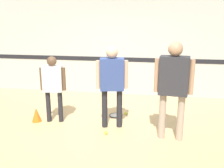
{
  "coord_description": "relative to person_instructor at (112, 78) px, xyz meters",
  "views": [
    {
      "loc": [
        1.01,
        -4.67,
        2.13
      ],
      "look_at": [
        0.22,
        0.0,
        0.9
      ],
      "focal_mm": 40.0,
      "sensor_mm": 36.0,
      "label": 1
    }
  ],
  "objects": [
    {
      "name": "ground_plane",
      "position": [
        -0.22,
        -0.0,
        -1.01
      ],
      "size": [
        16.0,
        16.0,
        0.0
      ],
      "primitive_type": "plane",
      "color": "tan"
    },
    {
      "name": "wall_back",
      "position": [
        -0.22,
        2.4,
        0.58
      ],
      "size": [
        16.0,
        0.07,
        3.2
      ],
      "color": "beige",
      "rests_on": "ground_plane"
    },
    {
      "name": "tennis_ball_near_instructor",
      "position": [
        -0.06,
        -0.38,
        -0.98
      ],
      "size": [
        0.07,
        0.07,
        0.07
      ],
      "primitive_type": "sphere",
      "color": "#CCE038",
      "rests_on": "ground_plane"
    },
    {
      "name": "person_instructor",
      "position": [
        0.0,
        0.0,
        0.0
      ],
      "size": [
        0.61,
        0.34,
        1.64
      ],
      "rotation": [
        0.0,
        0.0,
        0.2
      ],
      "color": "#232328",
      "rests_on": "ground_plane"
    },
    {
      "name": "person_student_right",
      "position": [
        1.15,
        -0.35,
        0.08
      ],
      "size": [
        0.67,
        0.33,
        1.77
      ],
      "rotation": [
        0.0,
        0.0,
        3.02
      ],
      "color": "tan",
      "rests_on": "ground_plane"
    },
    {
      "name": "person_student_left",
      "position": [
        -1.26,
        0.07,
        -0.14
      ],
      "size": [
        0.53,
        0.27,
        1.41
      ],
      "rotation": [
        0.0,
        0.0,
        0.14
      ],
      "color": "#232328",
      "rests_on": "ground_plane"
    },
    {
      "name": "racket_spare_on_floor",
      "position": [
        -0.01,
        0.57,
        -1.0
      ],
      "size": [
        0.38,
        0.55,
        0.03
      ],
      "rotation": [
        0.0,
        0.0,
        5.0
      ],
      "color": "#28282D",
      "rests_on": "ground_plane"
    },
    {
      "name": "training_cone",
      "position": [
        -1.65,
        -0.0,
        -0.86
      ],
      "size": [
        0.2,
        0.2,
        0.3
      ],
      "color": "orange",
      "rests_on": "ground_plane"
    },
    {
      "name": "tennis_ball_by_spare_racket",
      "position": [
        0.2,
        0.71,
        -0.98
      ],
      "size": [
        0.07,
        0.07,
        0.07
      ],
      "primitive_type": "sphere",
      "color": "#CCE038",
      "rests_on": "ground_plane"
    }
  ]
}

